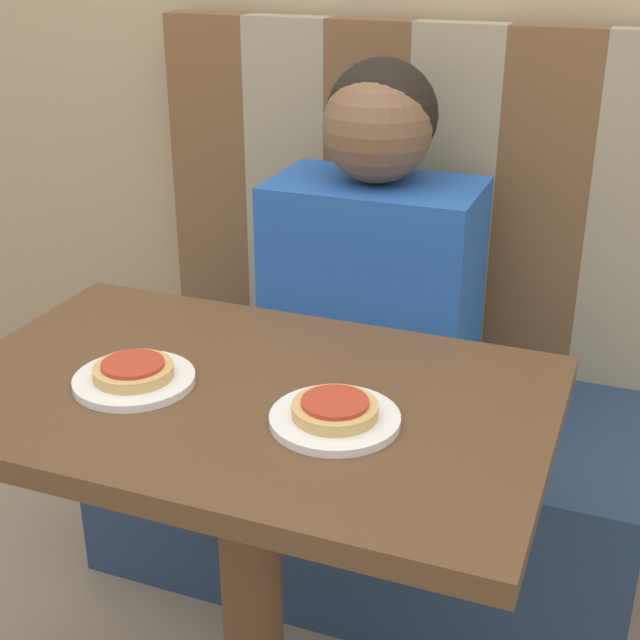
# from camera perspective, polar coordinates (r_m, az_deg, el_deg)

# --- Properties ---
(booth_seat) EXTENTS (1.18, 0.57, 0.44)m
(booth_seat) POSITION_cam_1_polar(r_m,az_deg,el_deg) (2.07, 3.11, -9.96)
(booth_seat) COLOR navy
(booth_seat) RESTS_ON ground_plane
(booth_backrest) EXTENTS (1.18, 0.07, 0.75)m
(booth_backrest) POSITION_cam_1_polar(r_m,az_deg,el_deg) (2.04, 5.72, 7.94)
(booth_backrest) COLOR brown
(booth_backrest) RESTS_ON booth_seat
(dining_table) EXTENTS (0.89, 0.56, 0.76)m
(dining_table) POSITION_cam_1_polar(r_m,az_deg,el_deg) (1.37, -4.70, -9.12)
(dining_table) COLOR brown
(dining_table) RESTS_ON ground_plane
(person) EXTENTS (0.42, 0.27, 0.71)m
(person) POSITION_cam_1_polar(r_m,az_deg,el_deg) (1.82, 3.54, 4.76)
(person) COLOR #2356B2
(person) RESTS_ON booth_seat
(plate_left) EXTENTS (0.18, 0.18, 0.01)m
(plate_left) POSITION_cam_1_polar(r_m,az_deg,el_deg) (1.34, -11.80, -3.78)
(plate_left) COLOR white
(plate_left) RESTS_ON dining_table
(plate_right) EXTENTS (0.18, 0.18, 0.01)m
(plate_right) POSITION_cam_1_polar(r_m,az_deg,el_deg) (1.21, 0.96, -6.36)
(plate_right) COLOR white
(plate_right) RESTS_ON dining_table
(pizza_left) EXTENTS (0.12, 0.12, 0.02)m
(pizza_left) POSITION_cam_1_polar(r_m,az_deg,el_deg) (1.33, -11.86, -3.15)
(pizza_left) COLOR tan
(pizza_left) RESTS_ON plate_left
(pizza_right) EXTENTS (0.12, 0.12, 0.02)m
(pizza_right) POSITION_cam_1_polar(r_m,az_deg,el_deg) (1.20, 0.96, -5.68)
(pizza_right) COLOR tan
(pizza_right) RESTS_ON plate_right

